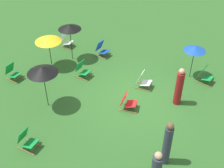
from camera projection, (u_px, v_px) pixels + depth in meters
ground_plane at (137, 101)px, 12.74m from camera, size 40.00×40.00×0.00m
deckchair_1 at (102, 49)px, 15.41m from camera, size 0.61×0.84×0.83m
deckchair_2 at (128, 101)px, 12.13m from camera, size 0.62×0.84×0.83m
deckchair_3 at (82, 70)px, 13.93m from camera, size 0.57×0.81×0.83m
deckchair_4 at (27, 140)px, 10.48m from camera, size 0.49×0.77×0.83m
deckchair_5 at (13, 72)px, 13.77m from camera, size 0.55×0.80×0.83m
deckchair_6 at (66, 40)px, 16.15m from camera, size 0.50×0.77×0.83m
deckchair_7 at (143, 80)px, 13.27m from camera, size 0.50×0.78×0.83m
deckchair_8 at (205, 75)px, 13.59m from camera, size 0.62×0.84×0.83m
umbrella_0 at (42, 70)px, 11.39m from camera, size 1.23×1.23×1.98m
umbrella_1 at (48, 39)px, 13.90m from camera, size 1.27×1.27×1.67m
umbrella_2 at (70, 27)px, 14.24m from camera, size 1.13×1.13×1.97m
umbrella_3 at (195, 48)px, 13.20m from camera, size 1.01×1.01×1.67m
person_1 at (167, 144)px, 9.65m from camera, size 0.33×0.33×1.86m
person_2 at (179, 87)px, 12.11m from camera, size 0.44×0.44×1.77m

